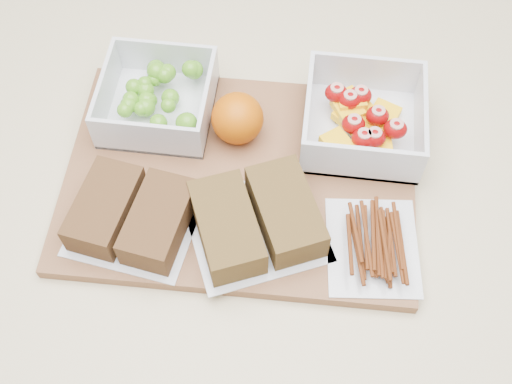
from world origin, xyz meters
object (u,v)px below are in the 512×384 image
pretzel_bag (374,242)px  fruit_container (362,120)px  sandwich_bag_left (132,215)px  orange (237,118)px  cutting_board (240,178)px  sandwich_bag_center (256,220)px  grape_container (159,98)px

pretzel_bag → fruit_container: bearing=97.2°
sandwich_bag_left → fruit_container: bearing=33.0°
orange → sandwich_bag_left: size_ratio=0.42×
sandwich_bag_left → cutting_board: bearing=36.4°
pretzel_bag → orange: bearing=141.1°
orange → sandwich_bag_center: bearing=-73.3°
cutting_board → fruit_container: size_ratio=2.92×
orange → fruit_container: bearing=8.2°
fruit_container → sandwich_bag_left: size_ratio=0.93×
orange → sandwich_bag_left: orange is taller
grape_container → sandwich_bag_center: size_ratio=0.72×
cutting_board → sandwich_bag_center: 0.08m
cutting_board → sandwich_bag_center: size_ratio=2.23×
cutting_board → orange: 0.07m
sandwich_bag_center → orange: bearing=106.7°
sandwich_bag_center → sandwich_bag_left: bearing=-175.8°
sandwich_bag_left → grape_container: bearing=90.8°
grape_container → sandwich_bag_center: bearing=-47.8°
pretzel_bag → sandwich_bag_center: bearing=176.8°
fruit_container → pretzel_bag: (0.02, -0.16, -0.01)m
sandwich_bag_left → sandwich_bag_center: 0.14m
cutting_board → orange: size_ratio=6.55×
cutting_board → grape_container: grape_container is taller
grape_container → fruit_container: (0.25, -0.00, -0.00)m
grape_container → pretzel_bag: grape_container is taller
grape_container → pretzel_bag: (0.27, -0.16, -0.01)m
sandwich_bag_center → pretzel_bag: 0.13m
grape_container → sandwich_bag_left: (0.00, -0.17, -0.00)m
sandwich_bag_center → pretzel_bag: sandwich_bag_center is taller
fruit_container → pretzel_bag: bearing=-82.8°
orange → grape_container: bearing=165.9°
orange → cutting_board: bearing=-80.2°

